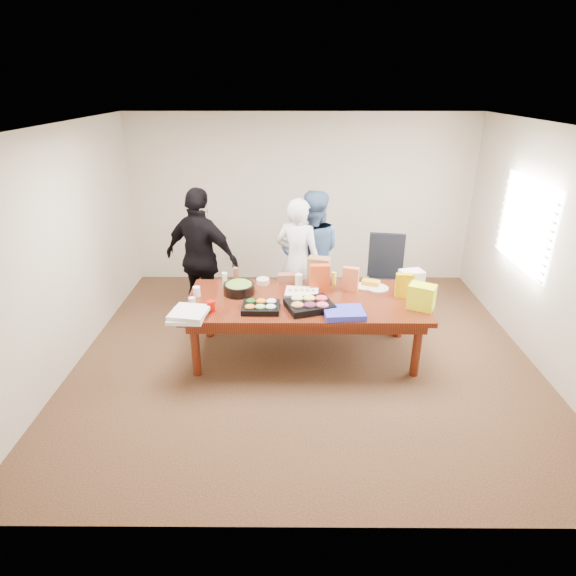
{
  "coord_description": "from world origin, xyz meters",
  "views": [
    {
      "loc": [
        -0.18,
        -5.06,
        3.12
      ],
      "look_at": [
        -0.21,
        0.1,
        0.85
      ],
      "focal_mm": 29.49,
      "sensor_mm": 36.0,
      "label": 1
    }
  ],
  "objects_px": {
    "person_center": "(298,261)",
    "person_right": "(312,254)",
    "office_chair": "(387,283)",
    "sheet_cake": "(302,293)",
    "conference_table": "(305,327)",
    "salad_bowl": "(239,289)"
  },
  "relations": [
    {
      "from": "sheet_cake",
      "to": "salad_bowl",
      "type": "relative_size",
      "value": 1.03
    },
    {
      "from": "office_chair",
      "to": "person_center",
      "type": "xyz_separation_m",
      "value": [
        -1.23,
        0.05,
        0.29
      ]
    },
    {
      "from": "person_center",
      "to": "person_right",
      "type": "distance_m",
      "value": 0.31
    },
    {
      "from": "conference_table",
      "to": "person_right",
      "type": "bearing_deg",
      "value": 84.17
    },
    {
      "from": "person_center",
      "to": "person_right",
      "type": "height_order",
      "value": "person_right"
    },
    {
      "from": "conference_table",
      "to": "office_chair",
      "type": "relative_size",
      "value": 2.42
    },
    {
      "from": "person_right",
      "to": "salad_bowl",
      "type": "height_order",
      "value": "person_right"
    },
    {
      "from": "conference_table",
      "to": "person_right",
      "type": "xyz_separation_m",
      "value": [
        0.12,
        1.18,
        0.52
      ]
    },
    {
      "from": "person_right",
      "to": "sheet_cake",
      "type": "relative_size",
      "value": 4.6
    },
    {
      "from": "sheet_cake",
      "to": "salad_bowl",
      "type": "distance_m",
      "value": 0.76
    },
    {
      "from": "person_center",
      "to": "sheet_cake",
      "type": "relative_size",
      "value": 4.48
    },
    {
      "from": "salad_bowl",
      "to": "office_chair",
      "type": "bearing_deg",
      "value": 20.66
    },
    {
      "from": "person_center",
      "to": "sheet_cake",
      "type": "distance_m",
      "value": 0.86
    },
    {
      "from": "conference_table",
      "to": "sheet_cake",
      "type": "height_order",
      "value": "sheet_cake"
    },
    {
      "from": "office_chair",
      "to": "person_center",
      "type": "height_order",
      "value": "person_center"
    },
    {
      "from": "salad_bowl",
      "to": "sheet_cake",
      "type": "bearing_deg",
      "value": -5.65
    },
    {
      "from": "conference_table",
      "to": "office_chair",
      "type": "height_order",
      "value": "office_chair"
    },
    {
      "from": "conference_table",
      "to": "person_right",
      "type": "relative_size",
      "value": 1.56
    },
    {
      "from": "salad_bowl",
      "to": "person_right",
      "type": "bearing_deg",
      "value": 47.92
    },
    {
      "from": "office_chair",
      "to": "sheet_cake",
      "type": "distance_m",
      "value": 1.46
    },
    {
      "from": "conference_table",
      "to": "sheet_cake",
      "type": "xyz_separation_m",
      "value": [
        -0.04,
        0.09,
        0.41
      ]
    },
    {
      "from": "conference_table",
      "to": "person_center",
      "type": "height_order",
      "value": "person_center"
    }
  ]
}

